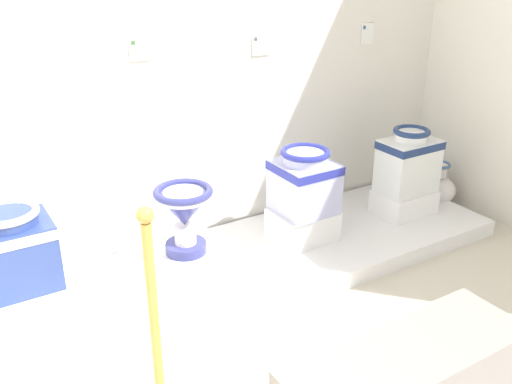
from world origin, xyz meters
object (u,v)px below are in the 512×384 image
at_px(antique_toilet_central_ornate, 184,210).
at_px(stanchion_post_near_left, 159,373).
at_px(plinth_block_central_ornate, 187,262).
at_px(plinth_block_squat_floral, 404,201).
at_px(antique_toilet_broad_patterned, 304,179).
at_px(info_placard_fourth, 367,33).
at_px(decorative_vase_spare, 436,188).
at_px(plinth_block_broad_patterned, 303,224).
at_px(antique_toilet_squat_floral, 408,160).
at_px(info_placard_third, 261,45).
at_px(antique_toilet_slender_white, 13,247).
at_px(plinth_block_slender_white, 23,300).
at_px(info_placard_second, 140,49).

bearing_deg(antique_toilet_central_ornate, stanchion_post_near_left, -120.98).
bearing_deg(plinth_block_central_ornate, plinth_block_squat_floral, -1.97).
distance_m(antique_toilet_broad_patterned, info_placard_fourth, 1.21).
relative_size(antique_toilet_broad_patterned, decorative_vase_spare, 1.13).
relative_size(plinth_block_squat_floral, stanchion_post_near_left, 0.39).
height_order(plinth_block_central_ornate, plinth_block_broad_patterned, plinth_block_broad_patterned).
xyz_separation_m(antique_toilet_squat_floral, info_placard_third, (-0.86, 0.50, 0.76)).
bearing_deg(info_placard_fourth, stanchion_post_near_left, -148.56).
relative_size(antique_toilet_slender_white, info_placard_third, 3.04).
relative_size(antique_toilet_slender_white, plinth_block_broad_patterned, 1.08).
distance_m(plinth_block_slender_white, decorative_vase_spare, 2.93).
bearing_deg(plinth_block_central_ornate, info_placard_fourth, 15.33).
xyz_separation_m(antique_toilet_broad_patterned, info_placard_third, (-0.03, 0.45, 0.74)).
height_order(antique_toilet_broad_patterned, plinth_block_squat_floral, antique_toilet_broad_patterned).
bearing_deg(antique_toilet_broad_patterned, plinth_block_squat_floral, -3.35).
distance_m(plinth_block_slender_white, info_placard_third, 1.99).
bearing_deg(info_placard_third, decorative_vase_spare, -16.92).
height_order(plinth_block_slender_white, stanchion_post_near_left, stanchion_post_near_left).
xyz_separation_m(plinth_block_slender_white, info_placard_third, (1.63, 0.38, 1.06)).
distance_m(antique_toilet_squat_floral, stanchion_post_near_left, 2.31).
distance_m(plinth_block_central_ornate, antique_toilet_broad_patterned, 0.87).
relative_size(info_placard_fourth, stanchion_post_near_left, 0.15).
relative_size(plinth_block_broad_patterned, info_placard_second, 2.90).
height_order(info_placard_third, decorative_vase_spare, info_placard_third).
distance_m(antique_toilet_slender_white, stanchion_post_near_left, 1.02).
relative_size(antique_toilet_broad_patterned, info_placard_fourth, 2.75).
relative_size(plinth_block_squat_floral, info_placard_second, 2.94).
xyz_separation_m(plinth_block_broad_patterned, info_placard_third, (-0.03, 0.45, 1.05)).
relative_size(antique_toilet_squat_floral, stanchion_post_near_left, 0.45).
relative_size(plinth_block_slender_white, plinth_block_broad_patterned, 0.85).
xyz_separation_m(plinth_block_slender_white, plinth_block_squat_floral, (2.49, -0.12, -0.00)).
relative_size(plinth_block_slender_white, stanchion_post_near_left, 0.33).
relative_size(info_placard_second, info_placard_third, 0.97).
xyz_separation_m(plinth_block_central_ornate, antique_toilet_broad_patterned, (0.80, -0.01, 0.34)).
relative_size(plinth_block_central_ornate, antique_toilet_central_ornate, 0.84).
bearing_deg(antique_toilet_slender_white, antique_toilet_squat_floral, -2.72).
bearing_deg(antique_toilet_broad_patterned, decorative_vase_spare, 2.65).
distance_m(antique_toilet_squat_floral, info_placard_third, 1.25).
xyz_separation_m(plinth_block_slender_white, antique_toilet_slender_white, (0.00, -0.00, 0.30)).
height_order(antique_toilet_slender_white, info_placard_fourth, info_placard_fourth).
height_order(plinth_block_slender_white, antique_toilet_broad_patterned, antique_toilet_broad_patterned).
bearing_deg(decorative_vase_spare, plinth_block_slender_white, 179.79).
distance_m(antique_toilet_broad_patterned, plinth_block_squat_floral, 0.89).
bearing_deg(antique_toilet_central_ornate, info_placard_third, 30.15).
height_order(plinth_block_broad_patterned, plinth_block_squat_floral, plinth_block_broad_patterned).
bearing_deg(plinth_block_slender_white, info_placard_second, 24.25).
bearing_deg(antique_toilet_central_ornate, decorative_vase_spare, 1.42).
distance_m(plinth_block_broad_patterned, antique_toilet_broad_patterned, 0.31).
bearing_deg(stanchion_post_near_left, plinth_block_broad_patterned, 33.14).
relative_size(plinth_block_slender_white, antique_toilet_slender_white, 0.79).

